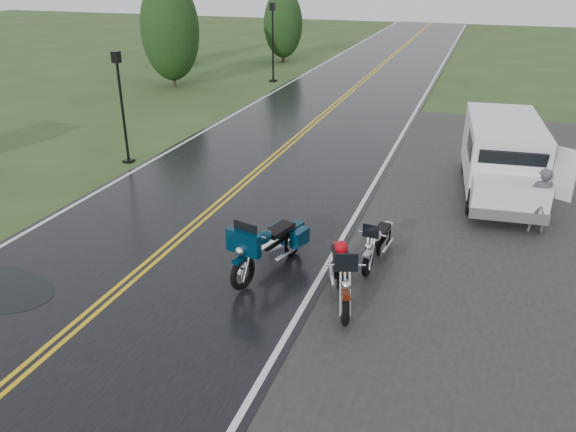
{
  "coord_description": "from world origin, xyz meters",
  "views": [
    {
      "loc": [
        6.58,
        -8.89,
        6.21
      ],
      "look_at": [
        2.8,
        2.0,
        1.0
      ],
      "focal_mm": 35.0,
      "sensor_mm": 36.0,
      "label": 1
    }
  ],
  "objects": [
    {
      "name": "lamp_post_far_left",
      "position": [
        -4.88,
        21.56,
        2.16
      ],
      "size": [
        0.37,
        0.37,
        4.32
      ],
      "primitive_type": null,
      "color": "black",
      "rests_on": "ground"
    },
    {
      "name": "road",
      "position": [
        0.0,
        10.0,
        0.02
      ],
      "size": [
        8.0,
        100.0,
        0.04
      ],
      "primitive_type": "cube",
      "color": "black",
      "rests_on": "ground"
    },
    {
      "name": "tree_left_mid",
      "position": [
        -9.52,
        18.47,
        2.43
      ],
      "size": [
        3.1,
        3.1,
        4.85
      ],
      "primitive_type": null,
      "color": "#1E3D19",
      "rests_on": "ground"
    },
    {
      "name": "ground",
      "position": [
        0.0,
        0.0,
        0.0
      ],
      "size": [
        120.0,
        120.0,
        0.0
      ],
      "primitive_type": "plane",
      "color": "#2D471E",
      "rests_on": "ground"
    },
    {
      "name": "pine_left_far",
      "position": [
        -12.99,
        25.26,
        2.8
      ],
      "size": [
        2.69,
        2.69,
        5.6
      ],
      "primitive_type": null,
      "color": "#1E3D19",
      "rests_on": "ground"
    },
    {
      "name": "person_at_van",
      "position": [
        8.27,
        5.19,
        0.84
      ],
      "size": [
        0.69,
        0.53,
        1.68
      ],
      "primitive_type": "imported",
      "rotation": [
        0.0,
        0.0,
        3.38
      ],
      "color": "#4D4C51",
      "rests_on": "ground"
    },
    {
      "name": "van_white",
      "position": [
        6.7,
        5.78,
        1.08
      ],
      "size": [
        2.55,
        5.66,
        2.16
      ],
      "primitive_type": null,
      "rotation": [
        0.0,
        0.0,
        0.09
      ],
      "color": "white",
      "rests_on": "ground"
    },
    {
      "name": "lamp_post_near_left",
      "position": [
        -4.53,
        6.54,
        1.86
      ],
      "size": [
        0.32,
        0.32,
        3.72
      ],
      "primitive_type": null,
      "color": "black",
      "rests_on": "ground"
    },
    {
      "name": "tree_left_far",
      "position": [
        -6.71,
        28.42,
        2.01
      ],
      "size": [
        2.61,
        2.61,
        4.01
      ],
      "primitive_type": null,
      "color": "#1E3D19",
      "rests_on": "ground"
    },
    {
      "name": "motorcycle_silver",
      "position": [
        4.74,
        1.58,
        0.58
      ],
      "size": [
        0.89,
        2.01,
        1.15
      ],
      "primitive_type": null,
      "rotation": [
        0.0,
        0.0,
        -0.1
      ],
      "color": "#AEB0B6",
      "rests_on": "ground"
    },
    {
      "name": "motorcycle_red",
      "position": [
        4.71,
        -0.29,
        0.69
      ],
      "size": [
        1.56,
        2.5,
        1.39
      ],
      "primitive_type": null,
      "rotation": [
        0.0,
        0.0,
        0.32
      ],
      "color": "#511909",
      "rests_on": "ground"
    },
    {
      "name": "motorcycle_teal",
      "position": [
        2.44,
        0.21,
        0.73
      ],
      "size": [
        1.51,
        2.63,
        1.47
      ],
      "primitive_type": null,
      "rotation": [
        0.0,
        0.0,
        -0.26
      ],
      "color": "#05253B",
      "rests_on": "ground"
    }
  ]
}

